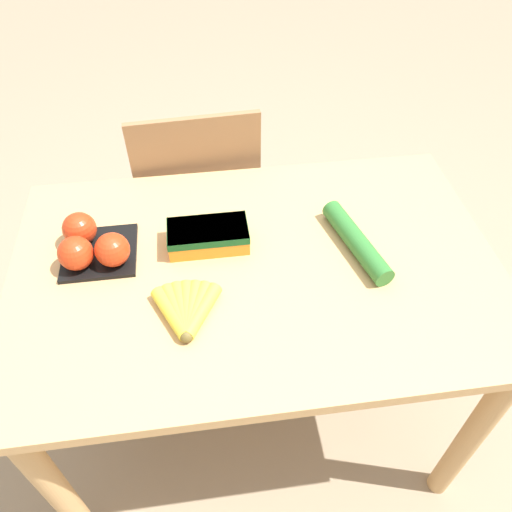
# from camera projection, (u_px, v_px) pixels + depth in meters

# --- Properties ---
(ground_plane) EXTENTS (12.00, 12.00, 0.00)m
(ground_plane) POSITION_uv_depth(u_px,v_px,m) (256.00, 410.00, 1.75)
(ground_plane) COLOR gray
(dining_table) EXTENTS (1.19, 0.77, 0.75)m
(dining_table) POSITION_uv_depth(u_px,v_px,m) (256.00, 295.00, 1.30)
(dining_table) COLOR tan
(dining_table) RESTS_ON ground_plane
(chair) EXTENTS (0.44, 0.42, 0.91)m
(chair) POSITION_uv_depth(u_px,v_px,m) (200.00, 208.00, 1.78)
(chair) COLOR #8E6642
(chair) RESTS_ON ground_plane
(banana_bunch) EXTENTS (0.16, 0.16, 0.03)m
(banana_bunch) POSITION_uv_depth(u_px,v_px,m) (186.00, 311.00, 1.09)
(banana_bunch) COLOR brown
(banana_bunch) RESTS_ON dining_table
(tomato_pack) EXTENTS (0.18, 0.18, 0.09)m
(tomato_pack) POSITION_uv_depth(u_px,v_px,m) (91.00, 245.00, 1.19)
(tomato_pack) COLOR black
(tomato_pack) RESTS_ON dining_table
(carrot_bag) EXTENTS (0.20, 0.10, 0.06)m
(carrot_bag) POSITION_uv_depth(u_px,v_px,m) (208.00, 235.00, 1.23)
(carrot_bag) COLOR orange
(carrot_bag) RESTS_ON dining_table
(cucumber_near) EXTENTS (0.11, 0.27, 0.05)m
(cucumber_near) POSITION_uv_depth(u_px,v_px,m) (356.00, 241.00, 1.23)
(cucumber_near) COLOR #2D702D
(cucumber_near) RESTS_ON dining_table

